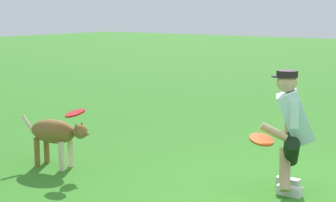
# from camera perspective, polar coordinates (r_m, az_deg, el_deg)

# --- Properties ---
(person) EXTENTS (0.52, 0.70, 1.29)m
(person) POSITION_cam_1_polar(r_m,az_deg,el_deg) (5.77, 12.96, -2.74)
(person) COLOR silver
(person) RESTS_ON ground_plane
(dog) EXTENTS (1.05, 0.39, 0.61)m
(dog) POSITION_cam_1_polar(r_m,az_deg,el_deg) (6.70, -11.80, -3.40)
(dog) COLOR olive
(dog) RESTS_ON ground_plane
(frisbee_flying) EXTENTS (0.33, 0.33, 0.11)m
(frisbee_flying) POSITION_cam_1_polar(r_m,az_deg,el_deg) (6.44, -9.85, -1.28)
(frisbee_flying) COLOR red
(frisbee_held) EXTENTS (0.34, 0.35, 0.12)m
(frisbee_held) POSITION_cam_1_polar(r_m,az_deg,el_deg) (5.55, 9.90, -4.05)
(frisbee_held) COLOR #EC571D
(frisbee_held) RESTS_ON person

